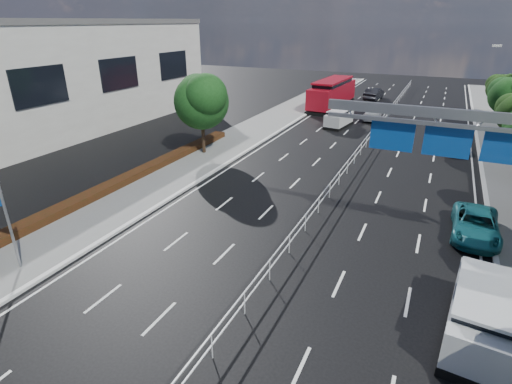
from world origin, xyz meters
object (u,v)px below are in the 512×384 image
at_px(overhead_gantry, 467,138).
at_px(silver_minivan, 483,316).
at_px(near_car_dark, 374,94).
at_px(red_bus, 332,93).
at_px(parked_car_teal, 476,225).
at_px(near_car_silver, 373,113).
at_px(parked_car_dark, 448,141).
at_px(white_minivan, 339,119).

height_order(overhead_gantry, silver_minivan, overhead_gantry).
xyz_separation_m(overhead_gantry, near_car_dark, (-10.27, 39.41, -4.78)).
distance_m(red_bus, parked_car_teal, 33.54).
distance_m(red_bus, near_car_silver, 7.87).
distance_m(near_car_dark, parked_car_dark, 23.48).
bearing_deg(silver_minivan, white_minivan, 119.12).
bearing_deg(white_minivan, near_car_dark, 96.04).
bearing_deg(silver_minivan, red_bus, 118.07).
distance_m(overhead_gantry, parked_car_dark, 18.85).
height_order(near_car_silver, parked_car_dark, near_car_silver).
xyz_separation_m(near_car_silver, near_car_dark, (-2.09, 12.71, 0.05)).
distance_m(white_minivan, parked_car_dark, 11.24).
distance_m(near_car_silver, parked_car_dark, 11.65).
relative_size(overhead_gantry, near_car_dark, 2.03).
relative_size(near_car_silver, parked_car_dark, 1.02).
relative_size(red_bus, near_car_silver, 2.59).
bearing_deg(near_car_dark, near_car_silver, 103.60).
bearing_deg(overhead_gantry, silver_minivan, -78.19).
bearing_deg(near_car_dark, parked_car_teal, 111.56).
distance_m(near_car_dark, parked_car_teal, 39.23).
bearing_deg(red_bus, near_car_silver, -36.09).
bearing_deg(silver_minivan, parked_car_dark, 99.31).
height_order(near_car_dark, silver_minivan, silver_minivan).
bearing_deg(red_bus, white_minivan, -67.80).
xyz_separation_m(overhead_gantry, parked_car_teal, (1.38, 1.95, -4.94)).
relative_size(silver_minivan, parked_car_dark, 1.14).
height_order(red_bus, parked_car_teal, red_bus).
relative_size(overhead_gantry, red_bus, 0.86).
bearing_deg(parked_car_dark, white_minivan, 160.50).
xyz_separation_m(overhead_gantry, near_car_silver, (-8.18, 26.70, -4.82)).
bearing_deg(near_car_silver, parked_car_teal, 105.81).
bearing_deg(parked_car_dark, overhead_gantry, -89.47).
height_order(white_minivan, parked_car_teal, white_minivan).
relative_size(near_car_dark, silver_minivan, 0.98).
distance_m(white_minivan, silver_minivan, 30.56).
xyz_separation_m(white_minivan, silver_minivan, (12.14, -28.04, 0.15)).
bearing_deg(near_car_dark, white_minivan, 92.39).
height_order(overhead_gantry, parked_car_teal, overhead_gantry).
xyz_separation_m(white_minivan, red_bus, (-3.39, 9.72, 0.97)).
distance_m(overhead_gantry, white_minivan, 24.89).
bearing_deg(white_minivan, red_bus, 117.16).
distance_m(overhead_gantry, silver_minivan, 7.78).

